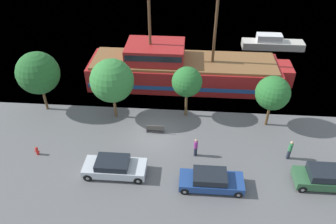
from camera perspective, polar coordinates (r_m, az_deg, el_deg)
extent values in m
plane|color=#5B5B5E|center=(28.93, -2.53, -4.17)|extent=(160.00, 160.00, 0.00)
cube|color=#A31E1E|center=(35.53, 2.70, 6.84)|extent=(19.95, 5.34, 2.54)
cube|color=#234C93|center=(35.72, 2.68, 6.31)|extent=(19.55, 5.42, 0.45)
cube|color=#A31E1E|center=(36.70, 19.55, 6.36)|extent=(1.40, 2.94, 1.78)
cube|color=brown|center=(34.86, 2.76, 8.83)|extent=(19.15, 4.91, 0.25)
cube|color=#A31E1E|center=(34.60, -2.23, 10.44)|extent=(5.99, 4.27, 1.70)
cube|color=black|center=(34.49, -2.24, 10.82)|extent=(5.69, 4.33, 0.61)
cylinder|color=#4C331E|center=(33.04, 8.39, 15.66)|extent=(0.28, 0.28, 8.97)
cylinder|color=#4C331E|center=(33.46, -3.23, 15.02)|extent=(0.28, 0.28, 7.63)
cube|color=#B7B2A8|center=(45.74, 17.75, 11.10)|extent=(7.91, 1.90, 0.94)
cube|color=silver|center=(45.24, 17.23, 12.24)|extent=(3.16, 1.48, 0.93)
cube|color=black|center=(45.46, 18.42, 12.12)|extent=(0.12, 1.33, 0.75)
cube|color=#B7BCC6|center=(25.59, -9.21, -9.63)|extent=(4.74, 1.91, 0.66)
cube|color=black|center=(25.21, -9.66, -8.70)|extent=(2.47, 1.72, 0.49)
cylinder|color=black|center=(24.87, -5.21, -11.78)|extent=(0.67, 0.22, 0.67)
cylinder|color=gray|center=(24.87, -5.21, -11.78)|extent=(0.26, 0.25, 0.26)
cylinder|color=black|center=(26.03, -4.64, -8.95)|extent=(0.67, 0.22, 0.67)
cylinder|color=gray|center=(26.03, -4.64, -8.95)|extent=(0.26, 0.25, 0.26)
cylinder|color=black|center=(25.67, -13.77, -11.02)|extent=(0.67, 0.22, 0.67)
cylinder|color=gray|center=(25.67, -13.77, -11.02)|extent=(0.26, 0.25, 0.26)
cylinder|color=black|center=(26.80, -12.79, -8.33)|extent=(0.67, 0.22, 0.67)
cylinder|color=gray|center=(26.80, -12.79, -8.33)|extent=(0.26, 0.25, 0.26)
cube|color=#2D5B38|center=(27.08, 25.54, -10.51)|extent=(4.33, 1.87, 0.67)
cube|color=black|center=(26.60, 25.64, -9.55)|extent=(2.25, 1.68, 0.62)
cylinder|color=black|center=(26.12, 22.35, -12.31)|extent=(0.64, 0.22, 0.64)
cylinder|color=gray|center=(26.12, 22.35, -12.31)|extent=(0.24, 0.25, 0.24)
cylinder|color=black|center=(27.21, 21.50, -9.66)|extent=(0.64, 0.22, 0.64)
cylinder|color=gray|center=(27.21, 21.50, -9.66)|extent=(0.24, 0.25, 0.24)
cube|color=navy|center=(24.64, 7.54, -11.95)|extent=(4.68, 1.83, 0.58)
cube|color=black|center=(24.21, 7.31, -11.05)|extent=(2.44, 1.64, 0.55)
cylinder|color=black|center=(24.49, 12.15, -13.82)|extent=(0.62, 0.22, 0.62)
cylinder|color=gray|center=(24.49, 12.15, -13.82)|extent=(0.23, 0.25, 0.23)
cylinder|color=black|center=(25.57, 11.80, -10.99)|extent=(0.62, 0.22, 0.62)
cylinder|color=gray|center=(25.57, 11.80, -10.99)|extent=(0.23, 0.25, 0.23)
cylinder|color=black|center=(24.19, 2.92, -13.58)|extent=(0.62, 0.22, 0.62)
cylinder|color=gray|center=(24.19, 2.92, -13.58)|extent=(0.23, 0.25, 0.23)
cylinder|color=black|center=(25.27, 3.05, -10.72)|extent=(0.62, 0.22, 0.62)
cylinder|color=gray|center=(25.27, 3.05, -10.72)|extent=(0.23, 0.25, 0.23)
cylinder|color=red|center=(29.04, -21.80, -6.43)|extent=(0.22, 0.22, 0.56)
sphere|color=red|center=(28.82, -21.96, -5.91)|extent=(0.25, 0.25, 0.25)
cylinder|color=red|center=(29.09, -22.10, -6.36)|extent=(0.10, 0.09, 0.09)
cylinder|color=red|center=(28.96, -21.53, -6.42)|extent=(0.10, 0.09, 0.09)
cube|color=#4C4742|center=(29.08, -2.24, -2.80)|extent=(1.54, 0.45, 0.05)
cube|color=#4C4742|center=(28.79, -2.29, -2.70)|extent=(1.54, 0.06, 0.40)
cube|color=#2D2D2D|center=(29.30, -3.62, -3.07)|extent=(0.12, 0.36, 0.40)
cube|color=#2D2D2D|center=(29.17, -0.84, -3.21)|extent=(0.12, 0.36, 0.40)
cylinder|color=#232838|center=(26.90, 4.80, -6.86)|extent=(0.27, 0.27, 0.84)
cylinder|color=#99338C|center=(26.40, 4.88, -5.69)|extent=(0.32, 0.32, 0.65)
sphere|color=tan|center=(26.11, 4.93, -4.98)|extent=(0.23, 0.23, 0.23)
cylinder|color=#232838|center=(28.27, 20.26, -6.91)|extent=(0.27, 0.27, 0.88)
cylinder|color=#337F4C|center=(27.77, 20.59, -5.73)|extent=(0.32, 0.32, 0.68)
sphere|color=tan|center=(27.48, 20.79, -5.02)|extent=(0.24, 0.24, 0.24)
cylinder|color=brown|center=(33.57, -20.63, 2.17)|extent=(0.24, 0.24, 2.36)
sphere|color=#235B28|center=(32.17, -21.70, 6.34)|extent=(3.90, 3.90, 3.90)
cylinder|color=brown|center=(30.83, -9.21, 0.95)|extent=(0.24, 0.24, 2.29)
sphere|color=#337A38|center=(29.31, -9.73, 5.41)|extent=(3.90, 3.90, 3.90)
cylinder|color=brown|center=(30.58, 3.17, 1.38)|extent=(0.24, 0.24, 2.53)
sphere|color=#286B2D|center=(29.25, 3.32, 5.27)|extent=(2.73, 2.73, 2.73)
cylinder|color=brown|center=(30.82, 16.98, -0.49)|extent=(0.24, 0.24, 2.18)
sphere|color=#286B2D|center=(29.52, 17.78, 3.16)|extent=(2.99, 2.99, 2.99)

